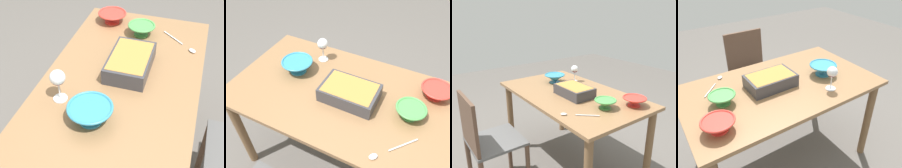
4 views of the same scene
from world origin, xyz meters
TOP-DOWN VIEW (x-y plane):
  - ground_plane at (0.00, 0.00)m, footprint 8.00×8.00m
  - dining_table at (0.00, 0.00)m, footprint 1.31×0.77m
  - chair at (0.10, 0.73)m, footprint 0.40×0.39m
  - wine_glass at (0.24, -0.23)m, footprint 0.07×0.07m
  - casserole_dish at (-0.07, 0.02)m, footprint 0.32×0.21m
  - mixing_bowl at (-0.41, 0.00)m, footprint 0.16×0.16m
  - small_bowl at (-0.50, -0.21)m, footprint 0.18×0.18m
  - serving_bowl at (0.33, -0.05)m, footprint 0.20×0.20m
  - serving_spoon at (-0.36, 0.27)m, footprint 0.19×0.21m

SIDE VIEW (x-z plane):
  - ground_plane at x=0.00m, z-range 0.00..0.00m
  - chair at x=0.10m, z-range 0.05..0.89m
  - dining_table at x=0.00m, z-range 0.25..0.98m
  - serving_spoon at x=-0.36m, z-range 0.72..0.74m
  - small_bowl at x=-0.50m, z-range 0.73..0.80m
  - mixing_bowl at x=-0.41m, z-range 0.73..0.80m
  - serving_bowl at x=0.33m, z-range 0.73..0.81m
  - casserole_dish at x=-0.07m, z-range 0.73..0.81m
  - wine_glass at x=0.24m, z-range 0.76..0.92m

